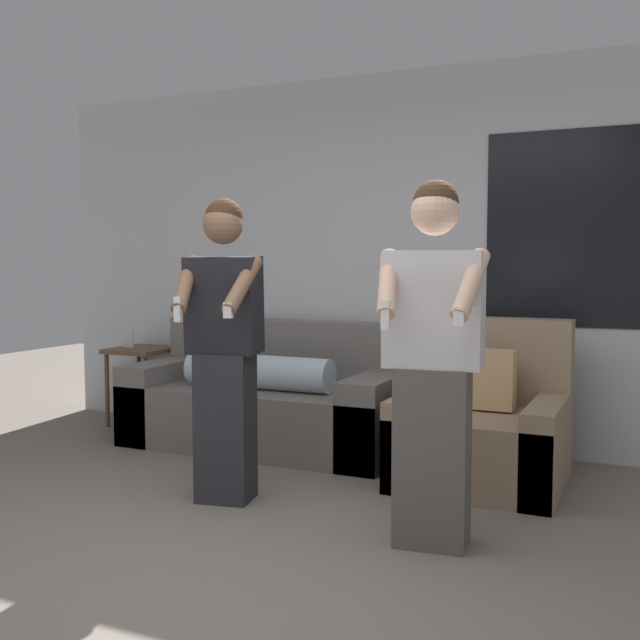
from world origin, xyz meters
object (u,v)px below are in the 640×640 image
(person_left, at_px, (224,347))
(person_right, at_px, (433,363))
(couch, at_px, (269,402))
(armchair, at_px, (483,430))
(side_table, at_px, (141,360))

(person_left, xyz_separation_m, person_right, (1.23, -0.16, 0.00))
(person_left, height_order, person_right, person_right)
(couch, bearing_deg, person_left, -72.64)
(armchair, relative_size, person_left, 0.58)
(armchair, xyz_separation_m, person_left, (-1.23, -0.98, 0.55))
(side_table, distance_m, person_left, 2.22)
(side_table, bearing_deg, couch, -8.41)
(armchair, bearing_deg, person_right, -89.67)
(armchair, bearing_deg, side_table, 171.43)
(couch, bearing_deg, side_table, 171.59)
(armchair, bearing_deg, person_left, -141.47)
(couch, xyz_separation_m, side_table, (-1.29, 0.19, 0.22))
(couch, distance_m, person_left, 1.39)
(side_table, xyz_separation_m, person_right, (2.91, -1.58, 0.33))
(side_table, relative_size, person_right, 0.46)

